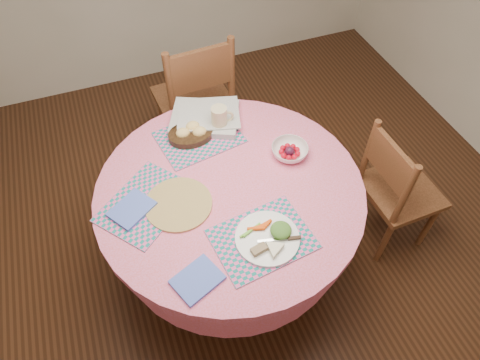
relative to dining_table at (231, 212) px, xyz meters
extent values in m
plane|color=#331C0F|center=(0.00, 0.00, -0.56)|extent=(4.00, 4.00, 0.00)
cylinder|color=pink|center=(0.00, 0.00, 0.17)|extent=(1.24, 1.24, 0.04)
cone|color=pink|center=(0.00, 0.00, 0.00)|extent=(1.24, 1.24, 0.30)
cylinder|color=black|center=(0.00, 0.00, -0.34)|extent=(0.14, 0.14, 0.44)
cylinder|color=black|center=(0.00, 0.00, -0.53)|extent=(0.56, 0.56, 0.06)
cube|color=brown|center=(0.97, -0.10, -0.15)|extent=(0.38, 0.40, 0.04)
cylinder|color=brown|center=(1.13, -0.26, -0.35)|extent=(0.04, 0.04, 0.40)
cylinder|color=brown|center=(1.12, 0.06, -0.35)|extent=(0.04, 0.04, 0.40)
cylinder|color=brown|center=(0.82, -0.26, -0.35)|extent=(0.04, 0.04, 0.40)
cylinder|color=brown|center=(0.82, 0.06, -0.35)|extent=(0.04, 0.04, 0.40)
cylinder|color=brown|center=(0.81, -0.26, 0.07)|extent=(0.04, 0.04, 0.45)
cylinder|color=brown|center=(0.80, 0.06, 0.07)|extent=(0.04, 0.04, 0.45)
cube|color=brown|center=(0.80, -0.10, 0.16)|extent=(0.03, 0.32, 0.21)
cube|color=brown|center=(0.10, 0.98, -0.09)|extent=(0.48, 0.47, 0.04)
cylinder|color=brown|center=(0.27, 1.17, -0.32)|extent=(0.04, 0.04, 0.47)
cylinder|color=brown|center=(-0.10, 1.15, -0.32)|extent=(0.04, 0.04, 0.47)
cylinder|color=brown|center=(0.30, 0.82, -0.32)|extent=(0.04, 0.04, 0.47)
cylinder|color=brown|center=(-0.08, 0.80, -0.32)|extent=(0.04, 0.04, 0.47)
cylinder|color=brown|center=(0.30, 0.80, 0.17)|extent=(0.04, 0.04, 0.52)
cylinder|color=brown|center=(-0.07, 0.77, 0.17)|extent=(0.04, 0.04, 0.52)
cube|color=brown|center=(0.11, 0.79, 0.28)|extent=(0.38, 0.06, 0.25)
cube|color=#157B77|center=(0.03, -0.31, 0.20)|extent=(0.43, 0.35, 0.01)
cube|color=#157B77|center=(-0.38, 0.04, 0.20)|extent=(0.50, 0.48, 0.01)
cube|color=#157B77|center=(-0.04, 0.36, 0.20)|extent=(0.44, 0.36, 0.01)
cylinder|color=olive|center=(-0.25, -0.01, 0.20)|extent=(0.30, 0.30, 0.01)
cube|color=#5169D1|center=(-0.28, -0.39, 0.20)|extent=(0.22, 0.20, 0.01)
cube|color=#5169D1|center=(-0.44, 0.03, 0.21)|extent=(0.23, 0.22, 0.01)
cylinder|color=white|center=(0.05, -0.32, 0.21)|extent=(0.27, 0.27, 0.01)
ellipsoid|color=#295C1F|center=(0.11, -0.33, 0.23)|extent=(0.11, 0.11, 0.04)
cylinder|color=#F0E5C0|center=(0.04, -0.38, 0.23)|extent=(0.12, 0.12, 0.02)
cube|color=#7F6549|center=(-0.02, -0.35, 0.23)|extent=(0.07, 0.05, 0.02)
cube|color=silver|center=(0.07, -0.35, 0.22)|extent=(0.15, 0.05, 0.00)
cylinder|color=black|center=(-0.07, 0.37, 0.22)|extent=(0.23, 0.23, 0.03)
ellipsoid|color=#FDD181|center=(-0.11, 0.37, 0.25)|extent=(0.07, 0.06, 0.05)
ellipsoid|color=#FDD181|center=(-0.05, 0.40, 0.25)|extent=(0.07, 0.06, 0.05)
ellipsoid|color=#FDD181|center=(-0.03, 0.35, 0.25)|extent=(0.07, 0.06, 0.05)
cylinder|color=beige|center=(0.08, 0.37, 0.27)|extent=(0.08, 0.08, 0.14)
torus|color=beige|center=(0.12, 0.37, 0.27)|extent=(0.07, 0.01, 0.07)
imported|color=white|center=(0.34, 0.09, 0.22)|extent=(0.23, 0.23, 0.06)
sphere|color=red|center=(0.38, 0.09, 0.22)|extent=(0.03, 0.03, 0.03)
sphere|color=red|center=(0.37, 0.11, 0.22)|extent=(0.03, 0.03, 0.03)
sphere|color=red|center=(0.35, 0.13, 0.22)|extent=(0.03, 0.03, 0.03)
sphere|color=red|center=(0.32, 0.12, 0.22)|extent=(0.03, 0.03, 0.03)
sphere|color=red|center=(0.30, 0.10, 0.22)|extent=(0.03, 0.03, 0.03)
sphere|color=red|center=(0.30, 0.07, 0.22)|extent=(0.03, 0.03, 0.03)
sphere|color=red|center=(0.32, 0.05, 0.22)|extent=(0.03, 0.03, 0.03)
sphere|color=red|center=(0.35, 0.05, 0.22)|extent=(0.03, 0.03, 0.03)
sphere|color=red|center=(0.37, 0.06, 0.22)|extent=(0.03, 0.03, 0.03)
sphere|color=#3F1228|center=(0.34, 0.09, 0.22)|extent=(0.05, 0.05, 0.05)
cube|color=silver|center=(0.03, 0.46, 0.22)|extent=(0.42, 0.39, 0.03)
cube|color=silver|center=(0.05, 0.46, 0.24)|extent=(0.38, 0.33, 0.01)
camera|label=1|loc=(-0.39, -1.16, 1.73)|focal=32.00mm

